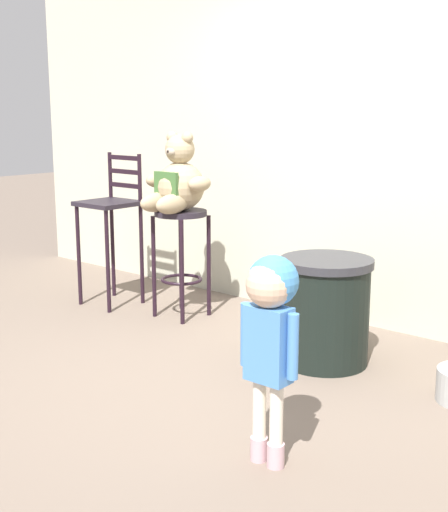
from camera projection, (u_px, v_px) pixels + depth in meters
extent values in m
plane|color=#726255|center=(197.00, 383.00, 4.04)|extent=(24.00, 24.00, 0.00)
cube|color=beige|center=(361.00, 102.00, 5.03)|extent=(7.06, 0.30, 3.22)
cylinder|color=black|center=(181.00, 213.00, 5.19)|extent=(0.39, 0.39, 0.04)
cylinder|color=black|center=(154.00, 267.00, 5.26)|extent=(0.03, 0.03, 0.78)
cylinder|color=black|center=(182.00, 273.00, 5.07)|extent=(0.03, 0.03, 0.78)
cylinder|color=black|center=(181.00, 261.00, 5.48)|extent=(0.03, 0.03, 0.78)
cylinder|color=black|center=(209.00, 266.00, 5.29)|extent=(0.03, 0.03, 0.78)
torus|color=black|center=(182.00, 279.00, 5.30)|extent=(0.32, 0.32, 0.02)
sphere|color=tan|center=(180.00, 186.00, 5.15)|extent=(0.36, 0.36, 0.36)
cube|color=#3C6330|center=(166.00, 187.00, 5.04)|extent=(0.22, 0.03, 0.22)
sphere|color=tan|center=(180.00, 149.00, 5.09)|extent=(0.22, 0.22, 0.22)
ellipsoid|color=gray|center=(171.00, 152.00, 5.03)|extent=(0.09, 0.07, 0.06)
sphere|color=black|center=(169.00, 152.00, 5.01)|extent=(0.03, 0.03, 0.03)
sphere|color=tan|center=(172.00, 137.00, 5.12)|extent=(0.09, 0.09, 0.09)
sphere|color=tan|center=(187.00, 138.00, 5.03)|extent=(0.09, 0.09, 0.09)
ellipsoid|color=tan|center=(157.00, 180.00, 5.26)|extent=(0.13, 0.20, 0.11)
ellipsoid|color=tan|center=(199.00, 184.00, 4.98)|extent=(0.13, 0.20, 0.11)
ellipsoid|color=tan|center=(156.00, 202.00, 5.10)|extent=(0.12, 0.30, 0.14)
ellipsoid|color=tan|center=(172.00, 204.00, 4.99)|extent=(0.12, 0.30, 0.14)
cylinder|color=#C29CA4|center=(259.00, 449.00, 3.15)|extent=(0.08, 0.08, 0.11)
cylinder|color=beige|center=(259.00, 408.00, 3.10)|extent=(0.06, 0.06, 0.28)
cylinder|color=#C29CA4|center=(276.00, 455.00, 3.09)|extent=(0.08, 0.08, 0.11)
cylinder|color=beige|center=(276.00, 414.00, 3.05)|extent=(0.06, 0.06, 0.28)
cube|color=#4983CB|center=(269.00, 344.00, 3.01)|extent=(0.20, 0.11, 0.34)
cylinder|color=#4983CB|center=(246.00, 334.00, 3.09)|extent=(0.05, 0.05, 0.29)
cylinder|color=#4983CB|center=(293.00, 347.00, 2.93)|extent=(0.05, 0.05, 0.29)
sphere|color=#D8B293|center=(270.00, 284.00, 2.96)|extent=(0.21, 0.21, 0.21)
sphere|color=#4489C6|center=(273.00, 281.00, 2.97)|extent=(0.22, 0.22, 0.22)
cylinder|color=black|center=(325.00, 315.00, 4.31)|extent=(0.54, 0.54, 0.62)
cylinder|color=#2D2D33|center=(327.00, 262.00, 4.24)|extent=(0.57, 0.57, 0.05)
cube|color=black|center=(109.00, 203.00, 5.52)|extent=(0.42, 0.42, 0.03)
cylinder|color=black|center=(79.00, 256.00, 5.59)|extent=(0.03, 0.03, 0.81)
cylinder|color=black|center=(108.00, 262.00, 5.36)|extent=(0.03, 0.03, 0.81)
cylinder|color=black|center=(113.00, 249.00, 5.85)|extent=(0.03, 0.03, 0.81)
cylinder|color=black|center=(142.00, 255.00, 5.62)|extent=(0.03, 0.03, 0.81)
cylinder|color=black|center=(110.00, 175.00, 5.72)|extent=(0.03, 0.03, 0.37)
cylinder|color=black|center=(140.00, 178.00, 5.49)|extent=(0.03, 0.03, 0.37)
cube|color=black|center=(125.00, 185.00, 5.62)|extent=(0.36, 0.02, 0.04)
cube|color=black|center=(125.00, 172.00, 5.60)|extent=(0.36, 0.02, 0.04)
cube|color=black|center=(124.00, 158.00, 5.58)|extent=(0.36, 0.02, 0.04)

